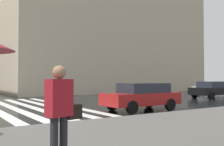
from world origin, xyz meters
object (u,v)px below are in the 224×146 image
at_px(car_red, 142,96).
at_px(pedestrian_in_red_jacket, 61,109).
at_px(car_black, 212,89).
at_px(car_silver, 211,88).

relative_size(car_red, pedestrian_in_red_jacket, 2.44).
distance_m(car_black, pedestrian_in_red_jacket, 20.45).
xyz_separation_m(car_red, pedestrian_in_red_jacket, (-6.41, 7.09, 0.37)).
xyz_separation_m(car_black, pedestrian_in_red_jacket, (-9.91, 17.89, 0.37)).
bearing_deg(pedestrian_in_red_jacket, car_silver, -59.60).
distance_m(car_black, car_red, 11.35).
height_order(car_silver, car_red, same).
bearing_deg(car_red, car_silver, -66.43).
height_order(car_black, pedestrian_in_red_jacket, pedestrian_in_red_jacket).
relative_size(car_black, car_red, 1.00).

